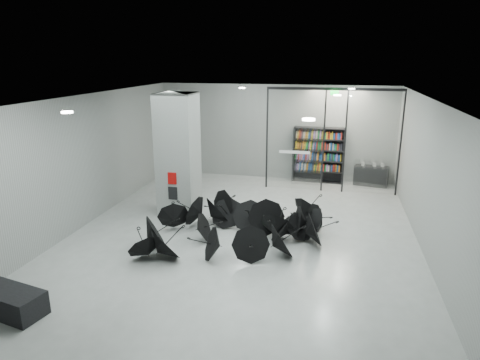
% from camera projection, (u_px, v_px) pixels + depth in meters
% --- Properties ---
extents(room, '(14.00, 14.02, 4.01)m').
position_uv_depth(room, '(239.00, 144.00, 11.39)').
color(room, gray).
rests_on(room, ground).
extents(column, '(1.20, 1.20, 4.00)m').
position_uv_depth(column, '(178.00, 154.00, 14.03)').
color(column, slate).
rests_on(column, ground).
extents(fire_cabinet, '(0.28, 0.04, 0.38)m').
position_uv_depth(fire_cabinet, '(172.00, 178.00, 13.62)').
color(fire_cabinet, '#A50A07').
rests_on(fire_cabinet, column).
extents(info_panel, '(0.30, 0.03, 0.42)m').
position_uv_depth(info_panel, '(173.00, 193.00, 13.76)').
color(info_panel, black).
rests_on(info_panel, column).
extents(exit_sign, '(0.30, 0.06, 0.15)m').
position_uv_depth(exit_sign, '(335.00, 93.00, 15.59)').
color(exit_sign, '#0CE533').
rests_on(exit_sign, room).
extents(glass_partition, '(5.06, 0.08, 4.00)m').
position_uv_depth(glass_partition, '(332.00, 136.00, 16.24)').
color(glass_partition, silver).
rests_on(glass_partition, ground).
extents(bench, '(1.70, 0.99, 0.51)m').
position_uv_depth(bench, '(8.00, 301.00, 8.75)').
color(bench, black).
rests_on(bench, ground).
extents(bookshelf, '(2.12, 0.53, 2.31)m').
position_uv_depth(bookshelf, '(318.00, 155.00, 17.80)').
color(bookshelf, black).
rests_on(bookshelf, ground).
extents(shop_counter, '(1.42, 0.78, 0.81)m').
position_uv_depth(shop_counter, '(371.00, 176.00, 17.47)').
color(shop_counter, black).
rests_on(shop_counter, ground).
extents(umbrella_cluster, '(5.72, 4.88, 1.30)m').
position_uv_depth(umbrella_cluster, '(244.00, 229.00, 12.33)').
color(umbrella_cluster, black).
rests_on(umbrella_cluster, ground).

